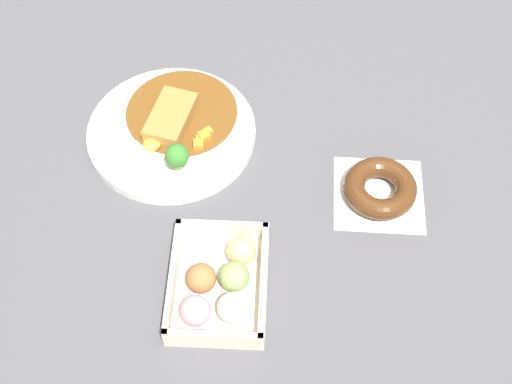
% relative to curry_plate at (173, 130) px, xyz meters
% --- Properties ---
extents(ground_plane, '(1.60, 1.60, 0.00)m').
position_rel_curry_plate_xyz_m(ground_plane, '(-0.08, -0.16, -0.01)').
color(ground_plane, '#4C4C51').
extents(curry_plate, '(0.28, 0.28, 0.07)m').
position_rel_curry_plate_xyz_m(curry_plate, '(0.00, 0.00, 0.00)').
color(curry_plate, white).
rests_on(curry_plate, ground_plane).
extents(donut_box, '(0.18, 0.14, 0.06)m').
position_rel_curry_plate_xyz_m(donut_box, '(-0.28, -0.10, 0.01)').
color(donut_box, beige).
rests_on(donut_box, ground_plane).
extents(chocolate_ring_donut, '(0.14, 0.14, 0.04)m').
position_rel_curry_plate_xyz_m(chocolate_ring_donut, '(-0.10, -0.33, 0.00)').
color(chocolate_ring_donut, white).
rests_on(chocolate_ring_donut, ground_plane).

